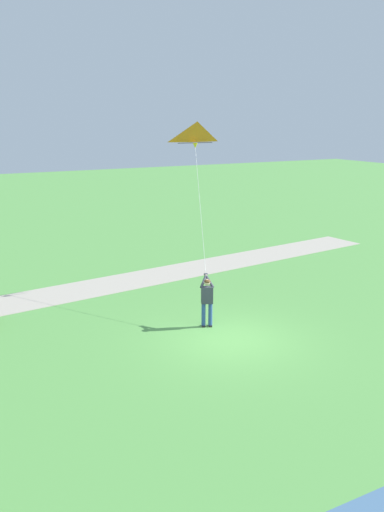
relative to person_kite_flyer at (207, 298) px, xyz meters
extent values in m
plane|color=#569947|center=(-1.38, -0.09, -1.05)|extent=(120.00, 120.00, 0.00)
cube|color=#ADA393|center=(6.10, 1.91, -1.04)|extent=(6.21, 32.06, 0.02)
cube|color=#232328|center=(0.05, 0.11, -1.02)|extent=(0.26, 0.20, 0.06)
cylinder|color=#2D4C8E|center=(0.03, 0.12, -0.60)|extent=(0.14, 0.14, 0.82)
cube|color=#232328|center=(-0.05, -0.11, -1.02)|extent=(0.26, 0.20, 0.06)
cylinder|color=#2D4C8E|center=(-0.07, -0.10, -0.60)|extent=(0.14, 0.14, 0.82)
cube|color=#333842|center=(-0.02, 0.01, 0.11)|extent=(0.36, 0.45, 0.60)
sphere|color=#DBB28E|center=(-0.02, 0.01, 0.57)|extent=(0.22, 0.22, 0.22)
ellipsoid|color=#4C3319|center=(-0.03, 0.01, 0.61)|extent=(0.29, 0.29, 0.13)
cylinder|color=#333842|center=(0.22, 0.00, 0.56)|extent=(0.41, 0.49, 0.43)
cylinder|color=#333842|center=(0.15, -0.16, 0.56)|extent=(0.56, 0.14, 0.43)
sphere|color=#DBB28E|center=(0.33, -0.14, 0.69)|extent=(0.10, 0.10, 0.10)
pyramid|color=orange|center=(4.03, -1.81, 5.44)|extent=(0.48, 1.65, 0.83)
cone|color=yellow|center=(4.22, -1.81, 4.94)|extent=(0.21, 0.21, 0.22)
cylinder|color=black|center=(4.22, -1.81, 5.05)|extent=(0.08, 1.55, 0.02)
cylinder|color=silver|center=(2.28, -0.98, 2.79)|extent=(3.91, 1.69, 4.20)
camera|label=1|loc=(-15.19, 8.68, 6.01)|focal=37.48mm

